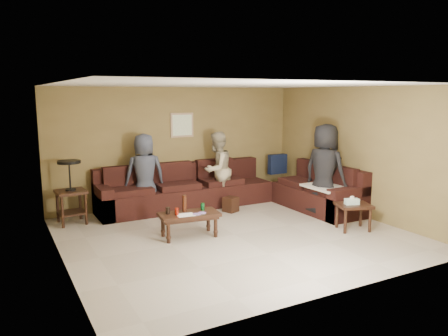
% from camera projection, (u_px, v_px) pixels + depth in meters
% --- Properties ---
extents(room, '(5.60, 5.50, 2.50)m').
position_uv_depth(room, '(235.00, 137.00, 7.13)').
color(room, '#ADA292').
rests_on(room, ground).
extents(sectional_sofa, '(4.65, 2.90, 0.97)m').
position_uv_depth(sectional_sofa, '(233.00, 193.00, 9.05)').
color(sectional_sofa, black).
rests_on(sectional_sofa, ground).
extents(coffee_table, '(1.03, 0.60, 0.69)m').
position_uv_depth(coffee_table, '(189.00, 216.00, 7.24)').
color(coffee_table, black).
rests_on(coffee_table, ground).
extents(end_table_left, '(0.55, 0.55, 1.17)m').
position_uv_depth(end_table_left, '(71.00, 191.00, 7.95)').
color(end_table_left, black).
rests_on(end_table_left, ground).
extents(side_table_right, '(0.68, 0.62, 0.61)m').
position_uv_depth(side_table_right, '(353.00, 208.00, 7.60)').
color(side_table_right, black).
rests_on(side_table_right, ground).
extents(waste_bin, '(0.32, 0.32, 0.30)m').
position_uv_depth(waste_bin, '(231.00, 204.00, 8.83)').
color(waste_bin, black).
rests_on(waste_bin, ground).
extents(wall_art, '(0.52, 0.04, 0.52)m').
position_uv_depth(wall_art, '(182.00, 125.00, 9.32)').
color(wall_art, '#9E8063').
rests_on(wall_art, ground).
extents(person_left, '(0.84, 0.60, 1.60)m').
position_uv_depth(person_left, '(145.00, 174.00, 8.61)').
color(person_left, '#333847').
rests_on(person_left, ground).
extents(person_middle, '(0.96, 0.90, 1.58)m').
position_uv_depth(person_middle, '(217.00, 169.00, 9.16)').
color(person_middle, tan).
rests_on(person_middle, ground).
extents(person_right, '(0.80, 1.01, 1.80)m').
position_uv_depth(person_right, '(325.00, 170.00, 8.42)').
color(person_right, black).
rests_on(person_right, ground).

